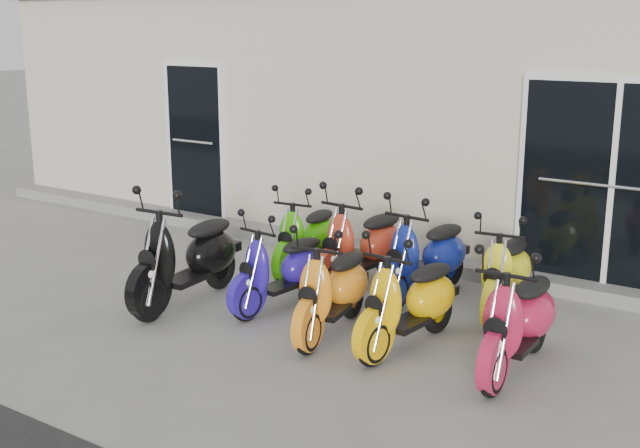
# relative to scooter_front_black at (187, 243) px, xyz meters

# --- Properties ---
(ground) EXTENTS (80.00, 80.00, 0.00)m
(ground) POSITION_rel_scooter_front_black_xyz_m (0.90, 0.50, -0.65)
(ground) COLOR gray
(ground) RESTS_ON ground
(building) EXTENTS (14.00, 6.00, 3.20)m
(building) POSITION_rel_scooter_front_black_xyz_m (0.90, 5.70, 0.95)
(building) COLOR beige
(building) RESTS_ON ground
(front_step) EXTENTS (14.00, 0.40, 0.15)m
(front_step) POSITION_rel_scooter_front_black_xyz_m (0.90, 2.52, -0.58)
(front_step) COLOR gray
(front_step) RESTS_ON ground
(door_left) EXTENTS (1.07, 0.08, 2.22)m
(door_left) POSITION_rel_scooter_front_black_xyz_m (-2.30, 2.67, 0.61)
(door_left) COLOR black
(door_left) RESTS_ON front_step
(door_right) EXTENTS (2.02, 0.08, 2.22)m
(door_right) POSITION_rel_scooter_front_black_xyz_m (3.50, 2.67, 0.61)
(door_right) COLOR black
(door_right) RESTS_ON front_step
(scooter_front_black) EXTENTS (0.78, 1.81, 1.30)m
(scooter_front_black) POSITION_rel_scooter_front_black_xyz_m (0.00, 0.00, 0.00)
(scooter_front_black) COLOR black
(scooter_front_black) RESTS_ON ground
(scooter_front_blue) EXTENTS (0.68, 1.50, 1.07)m
(scooter_front_blue) POSITION_rel_scooter_front_black_xyz_m (0.88, 0.44, -0.12)
(scooter_front_blue) COLOR #28169B
(scooter_front_blue) RESTS_ON ground
(scooter_front_orange_a) EXTENTS (0.78, 1.58, 1.12)m
(scooter_front_orange_a) POSITION_rel_scooter_front_black_xyz_m (1.70, 0.12, -0.09)
(scooter_front_orange_a) COLOR orange
(scooter_front_orange_a) RESTS_ON ground
(scooter_front_orange_b) EXTENTS (0.72, 1.58, 1.13)m
(scooter_front_orange_b) POSITION_rel_scooter_front_black_xyz_m (2.44, 0.23, -0.09)
(scooter_front_orange_b) COLOR #FFBB06
(scooter_front_orange_b) RESTS_ON ground
(scooter_front_red) EXTENTS (0.62, 1.59, 1.17)m
(scooter_front_red) POSITION_rel_scooter_front_black_xyz_m (3.43, 0.27, -0.07)
(scooter_front_red) COLOR #BA193E
(scooter_front_red) RESTS_ON ground
(scooter_back_green) EXTENTS (0.72, 1.54, 1.09)m
(scooter_back_green) POSITION_rel_scooter_front_black_xyz_m (0.41, 1.56, -0.10)
(scooter_back_green) COLOR #38B007
(scooter_back_green) RESTS_ON ground
(scooter_back_red) EXTENTS (0.75, 1.70, 1.22)m
(scooter_back_red) POSITION_rel_scooter_front_black_xyz_m (1.21, 1.47, -0.04)
(scooter_back_red) COLOR red
(scooter_back_red) RESTS_ON ground
(scooter_back_blue) EXTENTS (0.77, 1.67, 1.19)m
(scooter_back_blue) POSITION_rel_scooter_front_black_xyz_m (1.97, 1.49, -0.06)
(scooter_back_blue) COLOR navy
(scooter_back_blue) RESTS_ON ground
(scooter_back_yellow) EXTENTS (0.74, 1.56, 1.11)m
(scooter_back_yellow) POSITION_rel_scooter_front_black_xyz_m (2.82, 1.55, -0.10)
(scooter_back_yellow) COLOR #FEFA1F
(scooter_back_yellow) RESTS_ON ground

